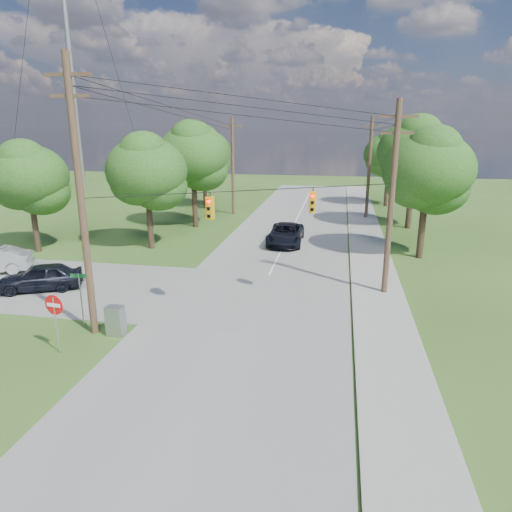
% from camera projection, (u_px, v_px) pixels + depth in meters
% --- Properties ---
extents(ground, '(140.00, 140.00, 0.00)m').
position_uv_depth(ground, '(188.00, 345.00, 19.79)').
color(ground, '#32511B').
rests_on(ground, ground).
extents(main_road, '(10.00, 100.00, 0.03)m').
position_uv_depth(main_road, '(254.00, 305.00, 24.17)').
color(main_road, gray).
rests_on(main_road, ground).
extents(sidewalk_east, '(2.60, 100.00, 0.12)m').
position_uv_depth(sidewalk_east, '(385.00, 313.00, 22.99)').
color(sidewalk_east, gray).
rests_on(sidewalk_east, ground).
extents(pole_sw, '(2.00, 0.32, 12.00)m').
position_uv_depth(pole_sw, '(81.00, 198.00, 19.25)').
color(pole_sw, brown).
rests_on(pole_sw, ground).
extents(pole_ne, '(2.00, 0.32, 10.50)m').
position_uv_depth(pole_ne, '(392.00, 197.00, 24.29)').
color(pole_ne, brown).
rests_on(pole_ne, ground).
extents(pole_north_e, '(2.00, 0.32, 10.00)m').
position_uv_depth(pole_north_e, '(369.00, 167.00, 45.17)').
color(pole_north_e, brown).
rests_on(pole_north_e, ground).
extents(pole_north_w, '(2.00, 0.32, 10.00)m').
position_uv_depth(pole_north_w, '(233.00, 165.00, 47.60)').
color(pole_north_w, brown).
rests_on(pole_north_w, ground).
extents(power_lines, '(13.93, 29.62, 4.93)m').
position_uv_depth(power_lines, '(266.00, 125.00, 27.91)').
color(power_lines, black).
rests_on(power_lines, ground).
extents(traffic_signals, '(4.91, 3.27, 1.05)m').
position_uv_depth(traffic_signals, '(263.00, 204.00, 22.01)').
color(traffic_signals, '#EAAA0D').
rests_on(traffic_signals, ground).
extents(radio_mast, '(0.70, 0.70, 45.00)m').
position_uv_depth(radio_mast, '(66.00, 24.00, 62.62)').
color(radio_mast, gray).
rests_on(radio_mast, ground).
extents(tree_w_near, '(6.00, 6.00, 8.40)m').
position_uv_depth(tree_w_near, '(147.00, 171.00, 33.73)').
color(tree_w_near, '#443122').
rests_on(tree_w_near, ground).
extents(tree_w_mid, '(6.40, 6.40, 9.22)m').
position_uv_depth(tree_w_mid, '(193.00, 155.00, 40.93)').
color(tree_w_mid, '#443122').
rests_on(tree_w_mid, ground).
extents(tree_w_far, '(6.00, 6.00, 8.73)m').
position_uv_depth(tree_w_far, '(204.00, 152.00, 50.82)').
color(tree_w_far, '#443122').
rests_on(tree_w_far, ground).
extents(tree_e_near, '(6.20, 6.20, 8.81)m').
position_uv_depth(tree_e_near, '(428.00, 170.00, 31.09)').
color(tree_e_near, '#443122').
rests_on(tree_e_near, ground).
extents(tree_e_mid, '(6.60, 6.60, 9.64)m').
position_uv_depth(tree_e_mid, '(415.00, 152.00, 40.27)').
color(tree_e_mid, '#443122').
rests_on(tree_e_mid, ground).
extents(tree_e_far, '(5.80, 5.80, 8.32)m').
position_uv_depth(tree_e_far, '(389.00, 155.00, 52.06)').
color(tree_e_far, '#443122').
rests_on(tree_e_far, ground).
extents(tree_cross_n, '(5.60, 5.60, 7.91)m').
position_uv_depth(tree_cross_n, '(28.00, 177.00, 32.85)').
color(tree_cross_n, '#443122').
rests_on(tree_cross_n, ground).
extents(car_cross_dark, '(4.88, 3.56, 1.54)m').
position_uv_depth(car_cross_dark, '(41.00, 277.00, 26.11)').
color(car_cross_dark, black).
rests_on(car_cross_dark, cross_road).
extents(car_main_north, '(2.71, 5.76, 1.59)m').
position_uv_depth(car_main_north, '(286.00, 234.00, 36.32)').
color(car_main_north, black).
rests_on(car_main_north, main_road).
extents(control_cabinet, '(0.78, 0.58, 1.38)m').
position_uv_depth(control_cabinet, '(116.00, 321.00, 20.55)').
color(control_cabinet, gray).
rests_on(control_cabinet, ground).
extents(do_not_enter_sign, '(0.86, 0.15, 2.59)m').
position_uv_depth(do_not_enter_sign, '(55.00, 312.00, 18.57)').
color(do_not_enter_sign, gray).
rests_on(do_not_enter_sign, ground).
extents(street_name_sign, '(0.78, 0.09, 2.59)m').
position_uv_depth(street_name_sign, '(80.00, 293.00, 21.24)').
color(street_name_sign, gray).
rests_on(street_name_sign, ground).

